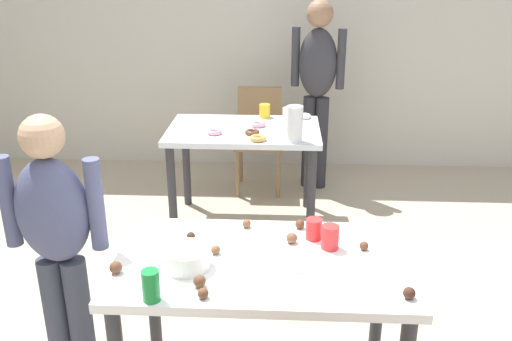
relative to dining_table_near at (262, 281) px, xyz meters
name	(u,v)px	position (x,y,z in m)	size (l,w,h in m)	color
wall_back	(273,28)	(-0.03, 3.17, 0.66)	(6.40, 0.10, 2.60)	beige
dining_table_near	(262,281)	(0.00, 0.00, 0.00)	(1.22, 0.71, 0.75)	white
dining_table_far	(244,143)	(-0.21, 1.83, -0.01)	(1.10, 0.71, 0.75)	silver
chair_far_table	(259,132)	(-0.13, 2.55, -0.15)	(0.40, 0.40, 0.87)	olive
person_girl_near	(57,237)	(-0.89, 0.07, 0.14)	(0.45, 0.21, 1.33)	#383D4C
person_adult_far	(317,79)	(0.35, 2.57, 0.32)	(0.45, 0.28, 1.60)	#28282D
mixing_bowl	(187,258)	(-0.30, -0.08, 0.15)	(0.19, 0.19, 0.08)	white
soda_can	(151,286)	(-0.39, -0.31, 0.17)	(0.07, 0.07, 0.12)	#198438
fork_near	(302,272)	(0.16, -0.10, 0.11)	(0.17, 0.02, 0.01)	silver
cup_near_0	(330,237)	(0.28, 0.11, 0.16)	(0.08, 0.08, 0.10)	red
cup_near_1	(314,229)	(0.22, 0.19, 0.15)	(0.07, 0.07, 0.09)	red
cake_ball_0	(247,224)	(-0.08, 0.28, 0.13)	(0.04, 0.04, 0.04)	brown
cake_ball_1	(191,236)	(-0.32, 0.15, 0.12)	(0.04, 0.04, 0.04)	#3D2319
cake_ball_2	(216,250)	(-0.20, 0.03, 0.13)	(0.04, 0.04, 0.04)	brown
cake_ball_3	(203,293)	(-0.20, -0.29, 0.13)	(0.04, 0.04, 0.04)	brown
cake_ball_4	(409,293)	(0.55, -0.25, 0.13)	(0.05, 0.05, 0.05)	#3D2319
cake_ball_5	(364,246)	(0.43, 0.10, 0.13)	(0.04, 0.04, 0.04)	brown
cake_ball_6	(200,281)	(-0.23, -0.22, 0.13)	(0.05, 0.05, 0.05)	brown
cake_ball_7	(300,224)	(0.16, 0.28, 0.13)	(0.04, 0.04, 0.04)	brown
cake_ball_8	(292,238)	(0.12, 0.14, 0.13)	(0.05, 0.05, 0.05)	brown
cake_ball_9	(116,268)	(-0.57, -0.14, 0.13)	(0.05, 0.05, 0.05)	brown
pitcher_far	(295,124)	(0.15, 1.55, 0.23)	(0.11, 0.11, 0.24)	white
cup_far_0	(288,115)	(0.11, 1.99, 0.16)	(0.09, 0.09, 0.12)	white
cup_far_1	(265,111)	(-0.07, 2.14, 0.16)	(0.08, 0.08, 0.10)	yellow
donut_far_0	(304,116)	(0.23, 2.12, 0.12)	(0.11, 0.11, 0.03)	white
donut_far_1	(214,132)	(-0.40, 1.68, 0.12)	(0.10, 0.10, 0.03)	pink
donut_far_2	(252,132)	(-0.14, 1.70, 0.12)	(0.10, 0.10, 0.03)	brown
donut_far_3	(258,138)	(-0.09, 1.55, 0.12)	(0.11, 0.11, 0.03)	gold
donut_far_4	(293,130)	(0.15, 1.75, 0.12)	(0.12, 0.12, 0.04)	white
donut_far_5	(258,124)	(-0.11, 1.89, 0.12)	(0.11, 0.11, 0.03)	pink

